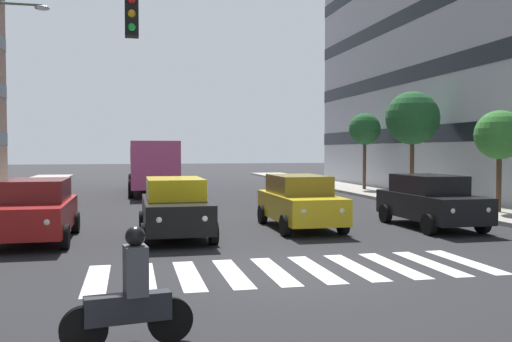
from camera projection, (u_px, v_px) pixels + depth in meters
The scene contains 11 objects.
ground_plane at pixel (295, 270), 11.80m from camera, with size 180.00×180.00×0.00m, color #262628.
crosswalk_markings at pixel (295, 270), 11.80m from camera, with size 8.55×2.80×0.01m.
car_0 at pixel (430, 201), 18.23m from camera, with size 2.02×4.44×1.72m.
car_1 at pixel (300, 201), 18.00m from camera, with size 2.02×4.44×1.72m.
car_2 at pixel (175, 207), 16.20m from camera, with size 2.02×4.44×1.72m.
car_3 at pixel (37, 210), 15.49m from camera, with size 2.02×4.44×1.72m.
bus_behind_traffic at pixel (152, 161), 33.11m from camera, with size 2.78×10.50×3.00m.
motorcycle_with_rider at pixel (131, 298), 7.17m from camera, with size 1.70×0.42×1.57m.
street_tree_1 at pixel (500, 135), 21.46m from camera, with size 1.90×1.90×3.92m.
street_tree_2 at pixel (412, 118), 27.20m from camera, with size 2.61×2.61×5.25m.
street_tree_3 at pixel (365, 130), 33.85m from camera, with size 1.92×1.92×4.62m.
Camera 1 is at (3.38, 11.24, 2.56)m, focal length 39.12 mm.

